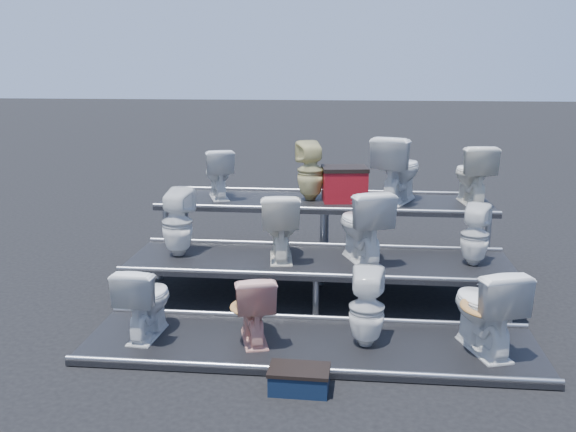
# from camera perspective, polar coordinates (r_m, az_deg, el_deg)

# --- Properties ---
(ground) EXTENTS (80.00, 80.00, 0.00)m
(ground) POSITION_cam_1_polar(r_m,az_deg,el_deg) (7.29, 2.71, -7.34)
(ground) COLOR black
(ground) RESTS_ON ground
(tier_front) EXTENTS (4.20, 1.20, 0.06)m
(tier_front) POSITION_cam_1_polar(r_m,az_deg,el_deg) (6.08, 1.98, -11.41)
(tier_front) COLOR black
(tier_front) RESTS_ON ground
(tier_mid) EXTENTS (4.20, 1.20, 0.46)m
(tier_mid) POSITION_cam_1_polar(r_m,az_deg,el_deg) (7.21, 2.73, -5.63)
(tier_mid) COLOR black
(tier_mid) RESTS_ON ground
(tier_back) EXTENTS (4.20, 1.20, 0.86)m
(tier_back) POSITION_cam_1_polar(r_m,az_deg,el_deg) (8.39, 3.26, -1.45)
(tier_back) COLOR black
(tier_back) RESTS_ON ground
(toilet_0) EXTENTS (0.44, 0.72, 0.71)m
(toilet_0) POSITION_cam_1_polar(r_m,az_deg,el_deg) (6.22, -12.55, -7.31)
(toilet_0) COLOR silver
(toilet_0) RESTS_ON tier_front
(toilet_1) EXTENTS (0.53, 0.73, 0.66)m
(toilet_1) POSITION_cam_1_polar(r_m,az_deg,el_deg) (5.99, -3.12, -8.03)
(toilet_1) COLOR #E29E8E
(toilet_1) RESTS_ON tier_front
(toilet_2) EXTENTS (0.35, 0.36, 0.72)m
(toilet_2) POSITION_cam_1_polar(r_m,az_deg,el_deg) (5.91, 7.01, -8.11)
(toilet_2) COLOR silver
(toilet_2) RESTS_ON tier_front
(toilet_3) EXTENTS (0.68, 0.89, 0.81)m
(toilet_3) POSITION_cam_1_polar(r_m,az_deg,el_deg) (6.02, 17.11, -7.81)
(toilet_3) COLOR silver
(toilet_3) RESTS_ON tier_front
(toilet_4) EXTENTS (0.40, 0.40, 0.76)m
(toilet_4) POSITION_cam_1_polar(r_m,az_deg,el_deg) (7.29, -9.80, -0.58)
(toilet_4) COLOR silver
(toilet_4) RESTS_ON tier_mid
(toilet_5) EXTENTS (0.52, 0.79, 0.76)m
(toilet_5) POSITION_cam_1_polar(r_m,az_deg,el_deg) (7.07, -0.69, -0.86)
(toilet_5) COLOR white
(toilet_5) RESTS_ON tier_mid
(toilet_6) EXTENTS (0.72, 0.91, 0.82)m
(toilet_6) POSITION_cam_1_polar(r_m,az_deg,el_deg) (7.02, 6.64, -0.80)
(toilet_6) COLOR silver
(toilet_6) RESTS_ON tier_mid
(toilet_7) EXTENTS (0.39, 0.39, 0.66)m
(toilet_7) POSITION_cam_1_polar(r_m,az_deg,el_deg) (7.16, 16.28, -1.61)
(toilet_7) COLOR silver
(toilet_7) RESTS_ON tier_mid
(toilet_8) EXTENTS (0.56, 0.73, 0.65)m
(toilet_8) POSITION_cam_1_polar(r_m,az_deg,el_deg) (8.41, -6.23, 3.80)
(toilet_8) COLOR silver
(toilet_8) RESTS_ON tier_back
(toilet_9) EXTENTS (0.44, 0.45, 0.76)m
(toilet_9) POSITION_cam_1_polar(r_m,az_deg,el_deg) (8.23, 2.01, 4.02)
(toilet_9) COLOR #CBC180
(toilet_9) RESTS_ON tier_back
(toilet_10) EXTENTS (0.76, 0.95, 0.85)m
(toilet_10) POSITION_cam_1_polar(r_m,az_deg,el_deg) (8.23, 9.76, 4.15)
(toilet_10) COLOR silver
(toilet_10) RESTS_ON tier_back
(toilet_11) EXTENTS (0.52, 0.79, 0.75)m
(toilet_11) POSITION_cam_1_polar(r_m,az_deg,el_deg) (8.35, 16.09, 3.61)
(toilet_11) COLOR white
(toilet_11) RESTS_ON tier_back
(red_crate) EXTENTS (0.60, 0.51, 0.39)m
(red_crate) POSITION_cam_1_polar(r_m,az_deg,el_deg) (8.23, 5.04, 2.69)
(red_crate) COLOR maroon
(red_crate) RESTS_ON tier_back
(step_stool) EXTENTS (0.48, 0.30, 0.17)m
(step_stool) POSITION_cam_1_polar(r_m,az_deg,el_deg) (5.34, 0.99, -14.47)
(step_stool) COLOR black
(step_stool) RESTS_ON ground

